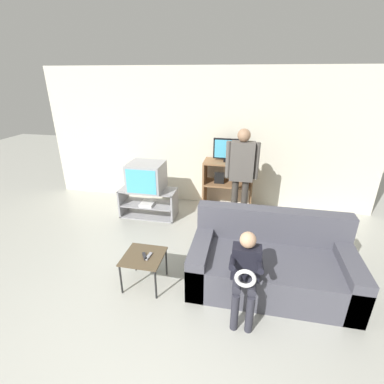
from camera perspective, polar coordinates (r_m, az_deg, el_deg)
The scene contains 12 objects.
ground_plane at distance 3.03m, azimuth -11.14°, elevation -31.60°, with size 18.00×18.00×0.00m, color #ADADA3.
wall_back at distance 5.44m, azimuth 2.57°, elevation 10.79°, with size 6.40×0.06×2.60m.
tv_stand at distance 5.20m, azimuth -8.88°, elevation -2.21°, with size 1.02×0.44×0.52m.
television_main at distance 5.00m, azimuth -9.32°, elevation 3.13°, with size 0.61×0.55×0.50m.
media_shelf at distance 5.34m, azimuth 7.30°, elevation 1.35°, with size 0.92×0.44×0.97m.
television_flat at distance 5.15m, azimuth 7.85°, elevation 8.39°, with size 0.62×0.20×0.42m.
snack_table at distance 3.54m, azimuth -9.89°, elevation -13.36°, with size 0.48×0.48×0.42m.
remote_control_black at distance 3.49m, azimuth -9.71°, elevation -12.84°, with size 0.04×0.14×0.02m, color #232328.
remote_control_white at distance 3.48m, azimuth -8.88°, elevation -12.89°, with size 0.04×0.14×0.02m, color gray.
couch at distance 3.68m, azimuth 15.74°, elevation -13.98°, with size 1.93×0.98×0.88m.
person_standing_adult at distance 4.60m, azimuth 10.13°, elevation 4.59°, with size 0.53×0.20×1.68m.
person_seated_child at distance 3.03m, azimuth 10.91°, elevation -15.45°, with size 0.33×0.43×0.99m.
Camera 1 is at (0.83, -1.57, 2.46)m, focal length 26.00 mm.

